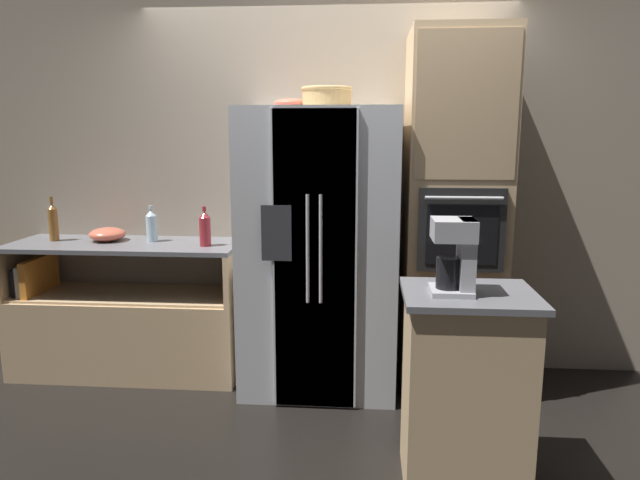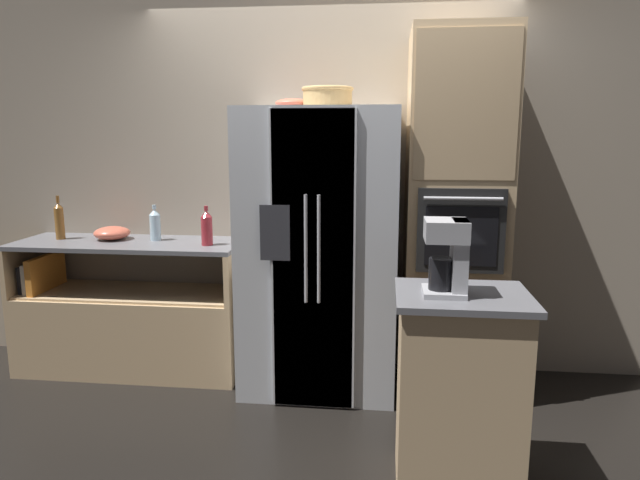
{
  "view_description": "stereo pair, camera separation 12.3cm",
  "coord_description": "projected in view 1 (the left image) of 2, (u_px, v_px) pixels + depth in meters",
  "views": [
    {
      "loc": [
        0.28,
        -3.58,
        1.66
      ],
      "look_at": [
        -0.01,
        -0.07,
        1.0
      ],
      "focal_mm": 32.0,
      "sensor_mm": 36.0,
      "label": 1
    },
    {
      "loc": [
        0.4,
        -3.57,
        1.66
      ],
      "look_at": [
        -0.01,
        -0.07,
        1.0
      ],
      "focal_mm": 32.0,
      "sensor_mm": 36.0,
      "label": 2
    }
  ],
  "objects": [
    {
      "name": "bottle_short",
      "position": [
        152.0,
        225.0,
        3.92
      ],
      "size": [
        0.07,
        0.07,
        0.25
      ],
      "color": "silver",
      "rests_on": "counter_left"
    },
    {
      "name": "counter_left",
      "position": [
        128.0,
        326.0,
        4.0
      ],
      "size": [
        1.57,
        0.56,
        0.93
      ],
      "color": "tan",
      "rests_on": "ground_plane"
    },
    {
      "name": "coffee_maker",
      "position": [
        457.0,
        253.0,
        2.54
      ],
      "size": [
        0.19,
        0.2,
        0.34
      ],
      "color": "#B2B2B7",
      "rests_on": "island_counter"
    },
    {
      "name": "island_counter",
      "position": [
        465.0,
        389.0,
        2.68
      ],
      "size": [
        0.6,
        0.51,
        0.95
      ],
      "color": "tan",
      "rests_on": "ground_plane"
    },
    {
      "name": "bottle_wide",
      "position": [
        53.0,
        222.0,
        3.94
      ],
      "size": [
        0.06,
        0.06,
        0.31
      ],
      "color": "brown",
      "rests_on": "counter_left"
    },
    {
      "name": "ground_plane",
      "position": [
        322.0,
        384.0,
        3.84
      ],
      "size": [
        20.0,
        20.0,
        0.0
      ],
      "primitive_type": "plane",
      "color": "black"
    },
    {
      "name": "bottle_tall",
      "position": [
        205.0,
        228.0,
        3.76
      ],
      "size": [
        0.08,
        0.08,
        0.26
      ],
      "color": "maroon",
      "rests_on": "counter_left"
    },
    {
      "name": "mixing_bowl",
      "position": [
        107.0,
        234.0,
        3.95
      ],
      "size": [
        0.25,
        0.25,
        0.09
      ],
      "color": "#DB664C",
      "rests_on": "counter_left"
    },
    {
      "name": "wall_back",
      "position": [
        327.0,
        171.0,
        4.0
      ],
      "size": [
        12.0,
        0.06,
        2.8
      ],
      "color": "tan",
      "rests_on": "ground_plane"
    },
    {
      "name": "wicker_basket",
      "position": [
        327.0,
        97.0,
        3.55
      ],
      "size": [
        0.32,
        0.32,
        0.13
      ],
      "color": "tan",
      "rests_on": "refrigerator"
    },
    {
      "name": "wall_oven",
      "position": [
        453.0,
        217.0,
        3.62
      ],
      "size": [
        0.6,
        0.72,
        2.27
      ],
      "color": "tan",
      "rests_on": "ground_plane"
    },
    {
      "name": "refrigerator",
      "position": [
        320.0,
        251.0,
        3.69
      ],
      "size": [
        0.98,
        0.78,
        1.82
      ],
      "color": "silver",
      "rests_on": "ground_plane"
    },
    {
      "name": "fruit_bowl",
      "position": [
        291.0,
        103.0,
        3.62
      ],
      "size": [
        0.22,
        0.22,
        0.06
      ],
      "color": "#DB664C",
      "rests_on": "refrigerator"
    }
  ]
}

